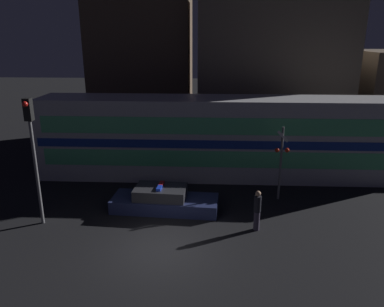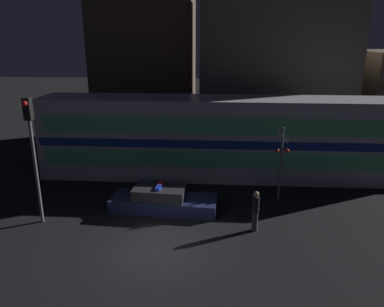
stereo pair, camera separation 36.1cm
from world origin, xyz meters
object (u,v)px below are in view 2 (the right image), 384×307
(traffic_light_corner, at_px, (32,139))
(pedestrian, at_px, (255,211))
(train, at_px, (215,138))
(police_car, at_px, (163,200))
(crossing_signal_near, at_px, (281,159))

(traffic_light_corner, bearing_deg, pedestrian, -0.74)
(train, xyz_separation_m, pedestrian, (1.76, -6.35, -1.36))
(police_car, xyz_separation_m, crossing_signal_near, (5.54, 1.45, 1.66))
(train, bearing_deg, crossing_signal_near, -44.91)
(pedestrian, bearing_deg, traffic_light_corner, 179.26)
(pedestrian, bearing_deg, police_car, 157.41)
(train, distance_m, pedestrian, 6.73)
(police_car, distance_m, crossing_signal_near, 5.97)
(pedestrian, height_order, crossing_signal_near, crossing_signal_near)
(police_car, height_order, pedestrian, pedestrian)
(police_car, bearing_deg, train, 67.15)
(crossing_signal_near, distance_m, traffic_light_corner, 11.19)
(train, distance_m, police_car, 5.51)
(crossing_signal_near, xyz_separation_m, traffic_light_corner, (-10.64, -3.04, 1.64))
(police_car, distance_m, pedestrian, 4.46)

